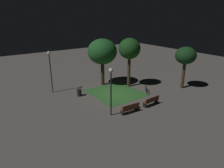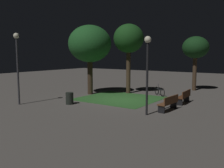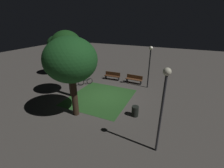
% 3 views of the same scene
% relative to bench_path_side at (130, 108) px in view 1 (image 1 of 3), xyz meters
% --- Properties ---
extents(ground_plane, '(60.00, 60.00, 0.00)m').
position_rel_bench_path_side_xyz_m(ground_plane, '(1.31, 4.12, -0.48)').
color(ground_plane, '#56514C').
extents(grass_lawn, '(5.19, 5.59, 0.01)m').
position_rel_bench_path_side_xyz_m(grass_lawn, '(1.77, 4.57, -0.48)').
color(grass_lawn, '#2D6028').
rests_on(grass_lawn, ground).
extents(bench_path_side, '(1.82, 0.58, 0.88)m').
position_rel_bench_path_side_xyz_m(bench_path_side, '(0.00, 0.00, 0.00)').
color(bench_path_side, brown).
rests_on(bench_path_side, ground).
extents(bench_corner, '(1.82, 0.56, 0.88)m').
position_rel_bench_path_side_xyz_m(bench_corner, '(2.63, -0.00, 0.00)').
color(bench_corner, '#512D19').
rests_on(bench_corner, ground).
extents(tree_right_canopy, '(3.45, 3.45, 5.59)m').
position_rel_bench_path_side_xyz_m(tree_right_canopy, '(2.10, 7.67, 3.58)').
color(tree_right_canopy, '#38281C').
rests_on(tree_right_canopy, ground).
extents(tree_near_wall, '(2.49, 2.49, 5.73)m').
position_rel_bench_path_side_xyz_m(tree_near_wall, '(4.29, 5.35, 3.98)').
color(tree_near_wall, '#423021').
rests_on(tree_near_wall, ground).
extents(tree_back_right, '(2.32, 2.32, 4.84)m').
position_rel_bench_path_side_xyz_m(tree_back_right, '(9.10, 1.30, 3.30)').
color(tree_back_right, '#423021').
rests_on(tree_back_right, ground).
extents(lamp_post_plaza_west, '(0.36, 0.36, 4.20)m').
position_rel_bench_path_side_xyz_m(lamp_post_plaza_west, '(-1.61, 0.61, 2.40)').
color(lamp_post_plaza_west, black).
rests_on(lamp_post_plaza_west, ground).
extents(lamp_post_path_center, '(0.36, 0.36, 4.60)m').
position_rel_bench_path_side_xyz_m(lamp_post_path_center, '(-3.86, 8.70, 2.64)').
color(lamp_post_path_center, '#333338').
rests_on(lamp_post_path_center, ground).
extents(trash_bin, '(0.50, 0.50, 0.77)m').
position_rel_bench_path_side_xyz_m(trash_bin, '(-1.91, 6.07, -0.09)').
color(trash_bin, black).
rests_on(trash_bin, ground).
extents(bicycle, '(1.06, 1.31, 0.93)m').
position_rel_bench_path_side_xyz_m(bicycle, '(4.61, 2.65, -0.14)').
color(bicycle, black).
rests_on(bicycle, ground).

